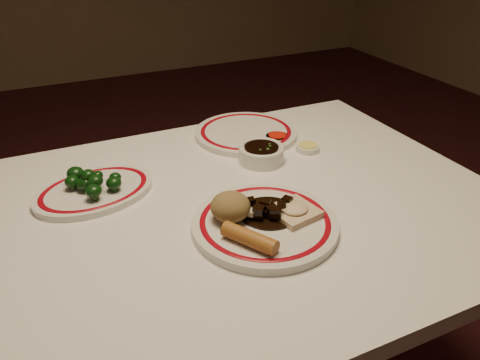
% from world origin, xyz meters
% --- Properties ---
extents(dining_table, '(1.20, 0.90, 0.75)m').
position_xyz_m(dining_table, '(0.00, 0.00, 0.66)').
color(dining_table, white).
rests_on(dining_table, ground).
extents(main_plate, '(0.37, 0.37, 0.02)m').
position_xyz_m(main_plate, '(0.02, -0.11, 0.76)').
color(main_plate, silver).
rests_on(main_plate, dining_table).
extents(rice_mound, '(0.08, 0.08, 0.06)m').
position_xyz_m(rice_mound, '(-0.04, -0.08, 0.80)').
color(rice_mound, olive).
rests_on(rice_mound, main_plate).
extents(spring_roll, '(0.08, 0.11, 0.03)m').
position_xyz_m(spring_roll, '(-0.04, -0.17, 0.78)').
color(spring_roll, '#A86929').
rests_on(spring_roll, main_plate).
extents(fried_wonton, '(0.10, 0.10, 0.02)m').
position_xyz_m(fried_wonton, '(0.09, -0.12, 0.78)').
color(fried_wonton, beige).
rests_on(fried_wonton, main_plate).
extents(stirfry_heap, '(0.12, 0.12, 0.03)m').
position_xyz_m(stirfry_heap, '(0.04, -0.10, 0.78)').
color(stirfry_heap, black).
rests_on(stirfry_heap, main_plate).
extents(broccoli_plate, '(0.31, 0.28, 0.02)m').
position_xyz_m(broccoli_plate, '(-0.27, 0.17, 0.76)').
color(broccoli_plate, silver).
rests_on(broccoli_plate, dining_table).
extents(broccoli_pile, '(0.12, 0.13, 0.05)m').
position_xyz_m(broccoli_pile, '(-0.27, 0.16, 0.79)').
color(broccoli_pile, '#23471C').
rests_on(broccoli_pile, broccoli_plate).
extents(soy_bowl, '(0.11, 0.11, 0.04)m').
position_xyz_m(soy_bowl, '(0.15, 0.15, 0.77)').
color(soy_bowl, silver).
rests_on(soy_bowl, dining_table).
extents(sweet_sour_dish, '(0.06, 0.06, 0.02)m').
position_xyz_m(sweet_sour_dish, '(0.25, 0.25, 0.76)').
color(sweet_sour_dish, silver).
rests_on(sweet_sour_dish, dining_table).
extents(mustard_dish, '(0.06, 0.06, 0.02)m').
position_xyz_m(mustard_dish, '(0.29, 0.16, 0.76)').
color(mustard_dish, silver).
rests_on(mustard_dish, dining_table).
extents(far_plate, '(0.35, 0.35, 0.02)m').
position_xyz_m(far_plate, '(0.18, 0.31, 0.76)').
color(far_plate, silver).
rests_on(far_plate, dining_table).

